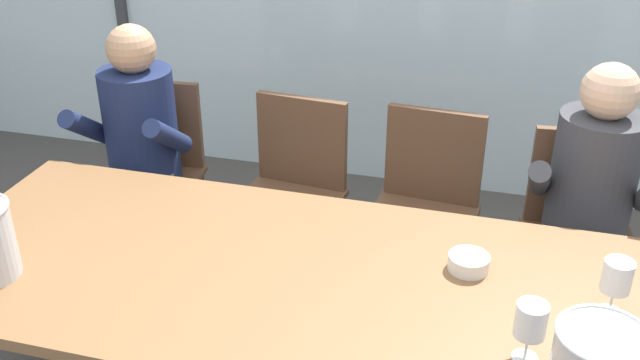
# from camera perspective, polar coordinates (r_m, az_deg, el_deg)

# --- Properties ---
(ground) EXTENTS (14.00, 14.00, 0.00)m
(ground) POSITION_cam_1_polar(r_m,az_deg,el_deg) (3.48, 2.84, -8.06)
(ground) COLOR #4C4742
(dining_table) EXTENTS (2.38, 1.01, 0.73)m
(dining_table) POSITION_cam_1_polar(r_m,az_deg,el_deg) (2.30, -2.31, -8.69)
(dining_table) COLOR brown
(dining_table) RESTS_ON ground
(chair_near_curtain) EXTENTS (0.48, 0.48, 0.90)m
(chair_near_curtain) POSITION_cam_1_polar(r_m,az_deg,el_deg) (3.46, -13.02, 1.24)
(chair_near_curtain) COLOR brown
(chair_near_curtain) RESTS_ON ground
(chair_left_of_center) EXTENTS (0.48, 0.48, 0.90)m
(chair_left_of_center) POSITION_cam_1_polar(r_m,az_deg,el_deg) (3.20, -2.13, -0.28)
(chair_left_of_center) COLOR brown
(chair_left_of_center) RESTS_ON ground
(chair_center) EXTENTS (0.48, 0.48, 0.90)m
(chair_center) POSITION_cam_1_polar(r_m,az_deg,el_deg) (3.11, 8.37, -1.55)
(chair_center) COLOR brown
(chair_center) RESTS_ON ground
(chair_right_of_center) EXTENTS (0.49, 0.49, 0.90)m
(chair_right_of_center) POSITION_cam_1_polar(r_m,az_deg,el_deg) (3.07, 19.90, -3.39)
(chair_right_of_center) COLOR brown
(chair_right_of_center) RESTS_ON ground
(person_navy_polo) EXTENTS (0.47, 0.61, 1.22)m
(person_navy_polo) POSITION_cam_1_polar(r_m,az_deg,el_deg) (3.25, -14.49, 2.66)
(person_navy_polo) COLOR #192347
(person_navy_polo) RESTS_ON ground
(person_charcoal_jacket) EXTENTS (0.49, 0.63, 1.22)m
(person_charcoal_jacket) POSITION_cam_1_polar(r_m,az_deg,el_deg) (2.89, 20.53, -1.61)
(person_charcoal_jacket) COLOR #38383D
(person_charcoal_jacket) RESTS_ON ground
(tasting_bowl) EXTENTS (0.13, 0.13, 0.05)m
(tasting_bowl) POSITION_cam_1_polar(r_m,az_deg,el_deg) (2.31, 11.67, -6.40)
(tasting_bowl) COLOR silver
(tasting_bowl) RESTS_ON dining_table
(wine_glass_by_left_taster) EXTENTS (0.08, 0.08, 0.17)m
(wine_glass_by_left_taster) POSITION_cam_1_polar(r_m,az_deg,el_deg) (2.20, 22.41, -7.21)
(wine_glass_by_left_taster) COLOR silver
(wine_glass_by_left_taster) RESTS_ON dining_table
(wine_glass_near_bucket) EXTENTS (0.08, 0.08, 0.17)m
(wine_glass_near_bucket) POSITION_cam_1_polar(r_m,az_deg,el_deg) (1.96, 16.31, -10.78)
(wine_glass_near_bucket) COLOR silver
(wine_glass_near_bucket) RESTS_ON dining_table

